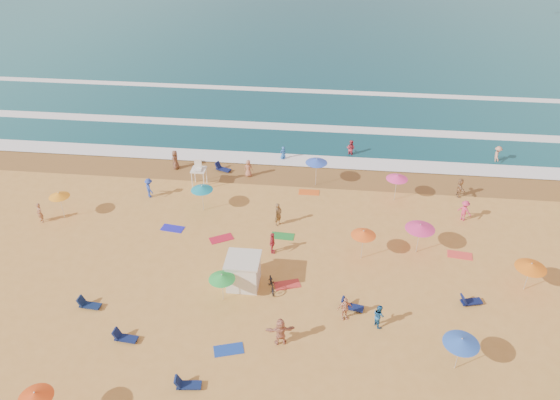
# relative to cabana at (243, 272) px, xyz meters

# --- Properties ---
(ground) EXTENTS (220.00, 220.00, 0.00)m
(ground) POSITION_rel_cabana_xyz_m (1.21, 2.09, -1.00)
(ground) COLOR gold
(ground) RESTS_ON ground
(wet_sand) EXTENTS (220.00, 220.00, 0.00)m
(wet_sand) POSITION_rel_cabana_xyz_m (1.21, 14.59, -0.99)
(wet_sand) COLOR olive
(wet_sand) RESTS_ON ground
(surf_foam) EXTENTS (200.00, 18.70, 0.05)m
(surf_foam) POSITION_rel_cabana_xyz_m (1.21, 23.41, -0.90)
(surf_foam) COLOR white
(surf_foam) RESTS_ON ground
(cabana) EXTENTS (2.00, 2.00, 2.00)m
(cabana) POSITION_rel_cabana_xyz_m (0.00, 0.00, 0.00)
(cabana) COLOR silver
(cabana) RESTS_ON ground
(cabana_roof) EXTENTS (2.20, 2.20, 0.12)m
(cabana_roof) POSITION_rel_cabana_xyz_m (0.00, 0.00, 1.06)
(cabana_roof) COLOR silver
(cabana_roof) RESTS_ON cabana
(bicycle) EXTENTS (1.05, 1.89, 0.94)m
(bicycle) POSITION_rel_cabana_xyz_m (1.90, -0.30, -0.53)
(bicycle) COLOR black
(bicycle) RESTS_ON ground
(lifeguard_stand) EXTENTS (1.20, 1.20, 2.10)m
(lifeguard_stand) POSITION_rel_cabana_xyz_m (-5.75, 11.92, 0.05)
(lifeguard_stand) COLOR white
(lifeguard_stand) RESTS_ON ground
(beach_umbrellas) EXTENTS (57.00, 26.96, 0.82)m
(beach_umbrellas) POSITION_rel_cabana_xyz_m (0.94, 2.27, 1.14)
(beach_umbrellas) COLOR blue
(beach_umbrellas) RESTS_ON ground
(loungers) EXTENTS (34.46, 28.34, 0.34)m
(loungers) POSITION_rel_cabana_xyz_m (1.90, -1.19, -0.83)
(loungers) COLOR #0E1E48
(loungers) RESTS_ON ground
(towels) EXTENTS (50.08, 25.24, 0.03)m
(towels) POSITION_rel_cabana_xyz_m (-0.34, 0.70, -0.98)
(towels) COLOR #DC511B
(towels) RESTS_ON ground
(beachgoers) EXTENTS (48.39, 28.29, 2.14)m
(beachgoers) POSITION_rel_cabana_xyz_m (1.87, 7.07, -0.19)
(beachgoers) COLOR #C63140
(beachgoers) RESTS_ON ground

